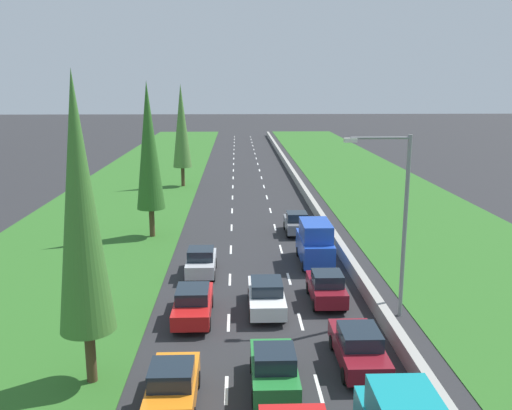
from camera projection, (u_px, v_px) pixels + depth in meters
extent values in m
plane|color=#28282B|center=(248.00, 182.00, 64.69)|extent=(300.00, 300.00, 0.00)
cube|color=#2D6623|center=(140.00, 183.00, 64.24)|extent=(14.00, 140.00, 0.04)
cube|color=#2D6623|center=(369.00, 181.00, 65.18)|extent=(14.00, 140.00, 0.04)
cube|color=#9E9B93|center=(296.00, 178.00, 64.79)|extent=(0.44, 120.00, 0.85)
cube|color=white|center=(226.00, 390.00, 20.71)|extent=(0.14, 2.00, 0.01)
cube|color=white|center=(229.00, 323.00, 26.56)|extent=(0.14, 2.00, 0.01)
cube|color=white|center=(230.00, 280.00, 32.42)|extent=(0.14, 2.00, 0.01)
cube|color=white|center=(231.00, 250.00, 38.27)|extent=(0.14, 2.00, 0.01)
cube|color=white|center=(232.00, 228.00, 44.13)|extent=(0.14, 2.00, 0.01)
cube|color=white|center=(232.00, 211.00, 49.98)|extent=(0.14, 2.00, 0.01)
cube|color=white|center=(233.00, 198.00, 55.84)|extent=(0.14, 2.00, 0.01)
cube|color=white|center=(233.00, 187.00, 61.70)|extent=(0.14, 2.00, 0.01)
cube|color=white|center=(233.00, 178.00, 67.55)|extent=(0.14, 2.00, 0.01)
cube|color=white|center=(233.00, 170.00, 73.41)|extent=(0.14, 2.00, 0.01)
cube|color=white|center=(234.00, 164.00, 79.26)|extent=(0.14, 2.00, 0.01)
cube|color=white|center=(234.00, 159.00, 85.12)|extent=(0.14, 2.00, 0.01)
cube|color=white|center=(234.00, 154.00, 90.97)|extent=(0.14, 2.00, 0.01)
cube|color=white|center=(234.00, 150.00, 96.83)|extent=(0.14, 2.00, 0.01)
cube|color=white|center=(234.00, 146.00, 102.68)|extent=(0.14, 2.00, 0.01)
cube|color=white|center=(234.00, 142.00, 108.54)|extent=(0.14, 2.00, 0.01)
cube|color=white|center=(234.00, 139.00, 114.40)|extent=(0.14, 2.00, 0.01)
cube|color=white|center=(234.00, 137.00, 120.25)|extent=(0.14, 2.00, 0.01)
cube|color=white|center=(319.00, 388.00, 20.83)|extent=(0.14, 2.00, 0.01)
cube|color=white|center=(301.00, 322.00, 26.68)|extent=(0.14, 2.00, 0.01)
cube|color=white|center=(289.00, 279.00, 32.54)|extent=(0.14, 2.00, 0.01)
cube|color=white|center=(281.00, 249.00, 38.39)|extent=(0.14, 2.00, 0.01)
cube|color=white|center=(275.00, 227.00, 44.25)|extent=(0.14, 2.00, 0.01)
cube|color=white|center=(270.00, 211.00, 50.11)|extent=(0.14, 2.00, 0.01)
cube|color=white|center=(267.00, 197.00, 55.96)|extent=(0.14, 2.00, 0.01)
cube|color=white|center=(264.00, 187.00, 61.82)|extent=(0.14, 2.00, 0.01)
cube|color=white|center=(262.00, 178.00, 67.67)|extent=(0.14, 2.00, 0.01)
cube|color=white|center=(259.00, 170.00, 73.53)|extent=(0.14, 2.00, 0.01)
cube|color=white|center=(258.00, 164.00, 79.38)|extent=(0.14, 2.00, 0.01)
cube|color=white|center=(256.00, 158.00, 85.24)|extent=(0.14, 2.00, 0.01)
cube|color=white|center=(255.00, 154.00, 91.09)|extent=(0.14, 2.00, 0.01)
cube|color=white|center=(254.00, 149.00, 96.95)|extent=(0.14, 2.00, 0.01)
cube|color=white|center=(253.00, 146.00, 102.81)|extent=(0.14, 2.00, 0.01)
cube|color=white|center=(252.00, 142.00, 108.66)|extent=(0.14, 2.00, 0.01)
cube|color=white|center=(251.00, 139.00, 114.52)|extent=(0.14, 2.00, 0.01)
cube|color=white|center=(250.00, 137.00, 120.37)|extent=(0.14, 2.00, 0.01)
cube|color=maroon|center=(358.00, 349.00, 22.45)|extent=(1.76, 4.50, 0.72)
cube|color=#19232D|center=(360.00, 336.00, 22.16)|extent=(1.56, 1.90, 0.60)
cylinder|color=black|center=(333.00, 342.00, 23.86)|extent=(0.22, 0.64, 0.64)
cylinder|color=black|center=(369.00, 342.00, 23.91)|extent=(0.22, 0.64, 0.64)
cylinder|color=black|center=(345.00, 376.00, 21.13)|extent=(0.22, 0.64, 0.64)
cylinder|color=black|center=(386.00, 375.00, 21.19)|extent=(0.22, 0.64, 0.64)
cube|color=maroon|center=(326.00, 289.00, 28.99)|extent=(1.68, 3.90, 0.76)
cube|color=#19232D|center=(327.00, 279.00, 28.55)|extent=(1.52, 1.60, 0.64)
cylinder|color=black|center=(309.00, 288.00, 30.23)|extent=(0.22, 0.64, 0.64)
cylinder|color=black|center=(336.00, 287.00, 30.28)|extent=(0.22, 0.64, 0.64)
cylinder|color=black|center=(315.00, 305.00, 27.87)|extent=(0.22, 0.64, 0.64)
cylinder|color=black|center=(345.00, 305.00, 27.92)|extent=(0.22, 0.64, 0.64)
cube|color=#237A33|center=(274.00, 371.00, 20.70)|extent=(1.68, 3.90, 0.76)
cube|color=#19232D|center=(275.00, 358.00, 20.26)|extent=(1.52, 1.60, 0.64)
cylinder|color=black|center=(253.00, 365.00, 21.94)|extent=(0.22, 0.64, 0.64)
cylinder|color=black|center=(291.00, 364.00, 21.99)|extent=(0.22, 0.64, 0.64)
cylinder|color=black|center=(255.00, 399.00, 19.58)|extent=(0.22, 0.64, 0.64)
cylinder|color=black|center=(297.00, 398.00, 19.63)|extent=(0.22, 0.64, 0.64)
cube|color=#1E47B7|center=(315.00, 248.00, 35.16)|extent=(1.90, 4.90, 1.40)
cube|color=#1E47B7|center=(316.00, 230.00, 34.60)|extent=(1.80, 3.10, 1.10)
cylinder|color=black|center=(298.00, 252.00, 36.77)|extent=(0.22, 0.64, 0.64)
cylinder|color=black|center=(324.00, 251.00, 36.83)|extent=(0.22, 0.64, 0.64)
cylinder|color=black|center=(304.00, 266.00, 33.80)|extent=(0.22, 0.64, 0.64)
cylinder|color=black|center=(332.00, 266.00, 33.86)|extent=(0.22, 0.64, 0.64)
cube|color=orange|center=(173.00, 388.00, 19.57)|extent=(1.68, 3.90, 0.76)
cube|color=#19232D|center=(171.00, 374.00, 19.13)|extent=(1.52, 1.60, 0.64)
cylinder|color=black|center=(157.00, 380.00, 20.81)|extent=(0.22, 0.64, 0.64)
cylinder|color=black|center=(197.00, 379.00, 20.86)|extent=(0.22, 0.64, 0.64)
cube|color=slate|center=(296.00, 224.00, 42.36)|extent=(1.68, 3.90, 0.76)
cube|color=#19232D|center=(297.00, 217.00, 41.92)|extent=(1.52, 1.60, 0.64)
cylinder|color=black|center=(285.00, 225.00, 43.60)|extent=(0.22, 0.64, 0.64)
cylinder|color=black|center=(304.00, 225.00, 43.65)|extent=(0.22, 0.64, 0.64)
cylinder|color=black|center=(288.00, 233.00, 41.24)|extent=(0.22, 0.64, 0.64)
cylinder|color=black|center=(308.00, 233.00, 41.29)|extent=(0.22, 0.64, 0.64)
cube|color=white|center=(266.00, 297.00, 27.93)|extent=(1.76, 4.50, 0.72)
cube|color=#19232D|center=(267.00, 286.00, 27.64)|extent=(1.56, 1.90, 0.60)
cylinder|color=black|center=(250.00, 294.00, 29.34)|extent=(0.22, 0.64, 0.64)
cylinder|color=black|center=(280.00, 294.00, 29.40)|extent=(0.22, 0.64, 0.64)
cylinder|color=black|center=(251.00, 315.00, 26.62)|extent=(0.22, 0.64, 0.64)
cylinder|color=black|center=(284.00, 315.00, 26.67)|extent=(0.22, 0.64, 0.64)
cube|color=red|center=(193.00, 305.00, 26.92)|extent=(1.76, 4.50, 0.72)
cube|color=#19232D|center=(193.00, 294.00, 26.63)|extent=(1.56, 1.90, 0.60)
cylinder|color=black|center=(180.00, 302.00, 28.33)|extent=(0.22, 0.64, 0.64)
cylinder|color=black|center=(211.00, 301.00, 28.38)|extent=(0.22, 0.64, 0.64)
cylinder|color=black|center=(174.00, 325.00, 25.60)|extent=(0.22, 0.64, 0.64)
cylinder|color=black|center=(208.00, 324.00, 25.66)|extent=(0.22, 0.64, 0.64)
cube|color=silver|center=(201.00, 263.00, 33.16)|extent=(1.68, 3.90, 0.76)
cube|color=#19232D|center=(201.00, 254.00, 32.72)|extent=(1.52, 1.60, 0.64)
cylinder|color=black|center=(190.00, 263.00, 34.40)|extent=(0.22, 0.64, 0.64)
cylinder|color=black|center=(215.00, 263.00, 34.45)|extent=(0.22, 0.64, 0.64)
cylinder|color=black|center=(187.00, 276.00, 32.04)|extent=(0.22, 0.64, 0.64)
cylinder|color=black|center=(213.00, 276.00, 32.09)|extent=(0.22, 0.64, 0.64)
cylinder|color=#4C3823|center=(91.00, 356.00, 21.08)|extent=(0.40, 0.40, 2.20)
cone|color=#3D752D|center=(80.00, 205.00, 19.80)|extent=(2.10, 2.10, 9.66)
cylinder|color=#4C3823|center=(152.00, 223.00, 41.33)|extent=(0.40, 0.40, 2.20)
cone|color=#2D6623|center=(149.00, 146.00, 40.08)|extent=(2.09, 2.09, 9.37)
cylinder|color=#4C3823|center=(183.00, 177.00, 61.80)|extent=(0.40, 0.40, 2.20)
cone|color=#4C7F38|center=(181.00, 126.00, 60.58)|extent=(2.08, 2.08, 9.15)
cylinder|color=gray|center=(405.00, 228.00, 26.45)|extent=(0.20, 0.20, 9.00)
cylinder|color=gray|center=(380.00, 138.00, 25.46)|extent=(2.80, 0.12, 0.12)
cube|color=silver|center=(350.00, 140.00, 25.44)|extent=(0.60, 0.28, 0.20)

